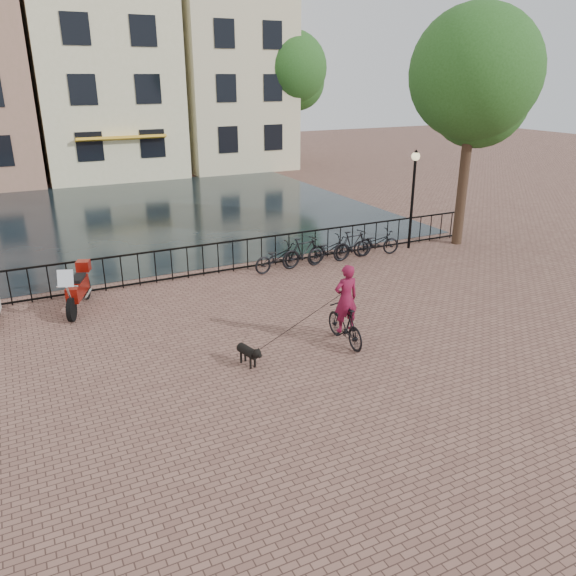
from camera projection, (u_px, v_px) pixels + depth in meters
name	position (u px, v px, depth m)	size (l,w,h in m)	color
ground	(354.00, 392.00, 11.22)	(100.00, 100.00, 0.00)	brown
canal_water	(150.00, 213.00, 25.72)	(20.00, 20.00, 0.00)	black
railing	(218.00, 258.00, 17.74)	(20.00, 0.05, 1.02)	black
canal_house_mid	(101.00, 76.00, 34.48)	(8.00, 9.50, 11.80)	beige
canal_house_right	(224.00, 64.00, 37.52)	(7.00, 9.00, 13.30)	beige
tree_near_right	(475.00, 74.00, 19.02)	(4.48, 4.48, 8.24)	black
tree_far_right	(290.00, 68.00, 36.56)	(4.76, 4.76, 8.76)	black
lamp_post	(414.00, 183.00, 19.72)	(0.30, 0.30, 3.45)	black
cyclist	(346.00, 309.00, 12.96)	(0.73, 1.68, 2.27)	black
dog	(248.00, 354.00, 12.17)	(0.43, 0.81, 0.52)	black
motorcycle	(77.00, 284.00, 14.92)	(1.17, 2.06, 1.45)	maroon
parked_bike_0	(278.00, 257.00, 18.00)	(0.60, 1.72, 0.90)	black
parked_bike_1	(304.00, 252.00, 18.38)	(0.47, 1.66, 1.00)	black
parked_bike_2	(329.00, 250.00, 18.79)	(0.60, 1.72, 0.90)	black
parked_bike_3	(353.00, 245.00, 19.16)	(0.47, 1.66, 1.00)	black
parked_bike_4	(376.00, 243.00, 19.57)	(0.60, 1.72, 0.90)	black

